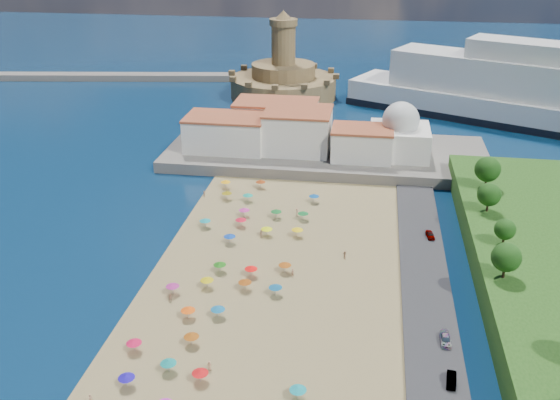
# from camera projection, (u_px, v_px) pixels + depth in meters

# --- Properties ---
(ground) EXTENTS (700.00, 700.00, 0.00)m
(ground) POSITION_uv_depth(u_px,v_px,m) (238.00, 294.00, 113.55)
(ground) COLOR #071938
(ground) RESTS_ON ground
(terrace) EXTENTS (90.00, 36.00, 3.00)m
(terrace) POSITION_uv_depth(u_px,v_px,m) (326.00, 154.00, 177.38)
(terrace) COLOR #59544C
(terrace) RESTS_ON ground
(jetty) EXTENTS (18.00, 70.00, 2.40)m
(jetty) POSITION_uv_depth(u_px,v_px,m) (270.00, 117.00, 212.10)
(jetty) COLOR #59544C
(jetty) RESTS_ON ground
(breakwater) EXTENTS (199.03, 34.77, 2.60)m
(breakwater) POSITION_uv_depth(u_px,v_px,m) (62.00, 77.00, 266.16)
(breakwater) COLOR #59544C
(breakwater) RESTS_ON ground
(waterfront_buildings) EXTENTS (57.00, 29.00, 11.00)m
(waterfront_buildings) POSITION_uv_depth(u_px,v_px,m) (281.00, 130.00, 177.15)
(waterfront_buildings) COLOR silver
(waterfront_buildings) RESTS_ON terrace
(domed_building) EXTENTS (16.00, 16.00, 15.00)m
(domed_building) POSITION_uv_depth(u_px,v_px,m) (400.00, 134.00, 169.76)
(domed_building) COLOR silver
(domed_building) RESTS_ON terrace
(fortress) EXTENTS (40.00, 40.00, 32.40)m
(fortress) POSITION_uv_depth(u_px,v_px,m) (283.00, 80.00, 236.91)
(fortress) COLOR olive
(fortress) RESTS_ON ground
(beach_parasols) EXTENTS (31.66, 115.24, 2.20)m
(beach_parasols) POSITION_uv_depth(u_px,v_px,m) (217.00, 311.00, 104.91)
(beach_parasols) COLOR gray
(beach_parasols) RESTS_ON beach
(beachgoers) EXTENTS (36.97, 95.79, 1.82)m
(beachgoers) POSITION_uv_depth(u_px,v_px,m) (227.00, 309.00, 107.41)
(beachgoers) COLOR tan
(beachgoers) RESTS_ON beach
(parked_cars) EXTENTS (2.05, 67.61, 1.29)m
(parked_cars) POSITION_uv_depth(u_px,v_px,m) (446.00, 342.00, 98.53)
(parked_cars) COLOR gray
(parked_cars) RESTS_ON promenade
(hillside_trees) EXTENTS (14.83, 110.22, 7.48)m
(hillside_trees) POSITION_uv_depth(u_px,v_px,m) (533.00, 287.00, 97.09)
(hillside_trees) COLOR #382314
(hillside_trees) RESTS_ON hillside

